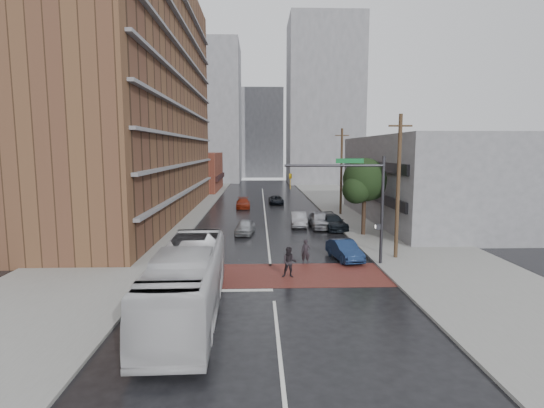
{
  "coord_description": "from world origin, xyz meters",
  "views": [
    {
      "loc": [
        -0.77,
        -24.61,
        7.64
      ],
      "look_at": [
        0.26,
        7.34,
        3.5
      ],
      "focal_mm": 28.0,
      "sensor_mm": 36.0,
      "label": 1
    }
  ],
  "objects": [
    {
      "name": "crosswalk",
      "position": [
        0.0,
        0.5,
        0.01
      ],
      "size": [
        14.0,
        5.0,
        0.02
      ],
      "primitive_type": "cube",
      "color": "maroon",
      "rests_on": "ground"
    },
    {
      "name": "transit_bus",
      "position": [
        -4.03,
        -5.79,
        1.62
      ],
      "size": [
        3.05,
        11.71,
        3.24
      ],
      "primitive_type": "imported",
      "rotation": [
        0.0,
        0.0,
        0.03
      ],
      "color": "silver",
      "rests_on": "ground"
    },
    {
      "name": "car_parked_far",
      "position": [
        5.2,
        16.0,
        0.81
      ],
      "size": [
        1.98,
        4.78,
        1.62
      ],
      "primitive_type": "imported",
      "rotation": [
        0.0,
        0.0,
        0.01
      ],
      "color": "#A9AAB0",
      "rests_on": "ground"
    },
    {
      "name": "street_tree",
      "position": [
        8.52,
        12.03,
        4.73
      ],
      "size": [
        4.2,
        4.1,
        6.9
      ],
      "color": "#332319",
      "rests_on": "ground"
    },
    {
      "name": "signal_mast",
      "position": [
        5.85,
        2.5,
        4.73
      ],
      "size": [
        6.5,
        0.3,
        7.2
      ],
      "color": "#2D2D33",
      "rests_on": "ground"
    },
    {
      "name": "car_travel_b",
      "position": [
        3.23,
        16.86,
        0.71
      ],
      "size": [
        1.7,
        4.36,
        1.41
      ],
      "primitive_type": "imported",
      "rotation": [
        0.0,
        0.0,
        -0.05
      ],
      "color": "#9FA0A6",
      "rests_on": "ground"
    },
    {
      "name": "sidewalk_west",
      "position": [
        -11.5,
        25.0,
        0.07
      ],
      "size": [
        9.0,
        90.0,
        0.15
      ],
      "primitive_type": "cube",
      "color": "gray",
      "rests_on": "ground"
    },
    {
      "name": "distant_tower_center",
      "position": [
        0.0,
        95.0,
        12.0
      ],
      "size": [
        12.0,
        10.0,
        24.0
      ],
      "primitive_type": "cube",
      "color": "gray",
      "rests_on": "ground"
    },
    {
      "name": "distant_tower_west",
      "position": [
        -14.0,
        78.0,
        16.0
      ],
      "size": [
        18.0,
        16.0,
        32.0
      ],
      "primitive_type": "cube",
      "color": "gray",
      "rests_on": "ground"
    },
    {
      "name": "storefront_west",
      "position": [
        -12.0,
        54.0,
        3.5
      ],
      "size": [
        8.0,
        16.0,
        7.0
      ],
      "primitive_type": "cube",
      "color": "brown",
      "rests_on": "ground"
    },
    {
      "name": "sidewalk_east",
      "position": [
        11.5,
        25.0,
        0.07
      ],
      "size": [
        9.0,
        90.0,
        0.15
      ],
      "primitive_type": "cube",
      "color": "gray",
      "rests_on": "ground"
    },
    {
      "name": "utility_pole_far",
      "position": [
        8.8,
        24.0,
        5.14
      ],
      "size": [
        1.6,
        0.26,
        10.0
      ],
      "color": "#473321",
      "rests_on": "ground"
    },
    {
      "name": "distant_tower_east",
      "position": [
        14.0,
        72.0,
        18.0
      ],
      "size": [
        16.0,
        14.0,
        36.0
      ],
      "primitive_type": "cube",
      "color": "gray",
      "rests_on": "ground"
    },
    {
      "name": "apartment_block",
      "position": [
        -14.0,
        24.0,
        14.0
      ],
      "size": [
        10.0,
        44.0,
        28.0
      ],
      "primitive_type": "cube",
      "color": "brown",
      "rests_on": "ground"
    },
    {
      "name": "utility_pole_near",
      "position": [
        8.8,
        4.0,
        5.14
      ],
      "size": [
        1.6,
        0.26,
        10.0
      ],
      "color": "#473321",
      "rests_on": "ground"
    },
    {
      "name": "car_parked_mid",
      "position": [
        6.3,
        15.32,
        0.71
      ],
      "size": [
        2.77,
        5.15,
        1.42
      ],
      "primitive_type": "imported",
      "rotation": [
        0.0,
        0.0,
        0.17
      ],
      "color": "black",
      "rests_on": "ground"
    },
    {
      "name": "pedestrian_b",
      "position": [
        1.07,
        0.02,
        0.93
      ],
      "size": [
        0.96,
        0.78,
        1.86
      ],
      "primitive_type": "imported",
      "rotation": [
        0.0,
        0.0,
        -0.09
      ],
      "color": "black",
      "rests_on": "ground"
    },
    {
      "name": "suv_travel",
      "position": [
        1.71,
        34.33,
        0.58
      ],
      "size": [
        2.1,
        4.25,
        1.16
      ],
      "primitive_type": "imported",
      "rotation": [
        0.0,
        0.0,
        0.04
      ],
      "color": "black",
      "rests_on": "ground"
    },
    {
      "name": "car_travel_a",
      "position": [
        -1.98,
        13.17,
        0.65
      ],
      "size": [
        2.0,
        4.0,
        1.31
      ],
      "primitive_type": "imported",
      "rotation": [
        0.0,
        0.0,
        -0.12
      ],
      "color": "#A8ABB0",
      "rests_on": "ground"
    },
    {
      "name": "car_travel_c",
      "position": [
        -2.78,
        30.32,
        0.64
      ],
      "size": [
        1.94,
        4.48,
        1.28
      ],
      "primitive_type": "imported",
      "rotation": [
        0.0,
        0.0,
        0.03
      ],
      "color": "maroon",
      "rests_on": "ground"
    },
    {
      "name": "pedestrian_a",
      "position": [
        2.38,
        3.0,
        0.83
      ],
      "size": [
        0.67,
        0.5,
        1.66
      ],
      "primitive_type": "imported",
      "rotation": [
        0.0,
        0.0,
        -0.19
      ],
      "color": "black",
      "rests_on": "ground"
    },
    {
      "name": "car_parked_near",
      "position": [
        5.2,
        4.0,
        0.68
      ],
      "size": [
        2.13,
        4.3,
        1.36
      ],
      "primitive_type": "imported",
      "rotation": [
        0.0,
        0.0,
        0.17
      ],
      "color": "#15274B",
      "rests_on": "ground"
    },
    {
      "name": "ground",
      "position": [
        0.0,
        0.0,
        0.0
      ],
      "size": [
        160.0,
        160.0,
        0.0
      ],
      "primitive_type": "plane",
      "color": "black",
      "rests_on": "ground"
    },
    {
      "name": "building_east",
      "position": [
        16.5,
        20.0,
        4.5
      ],
      "size": [
        11.0,
        26.0,
        9.0
      ],
      "primitive_type": "cube",
      "color": "gray",
      "rests_on": "ground"
    }
  ]
}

